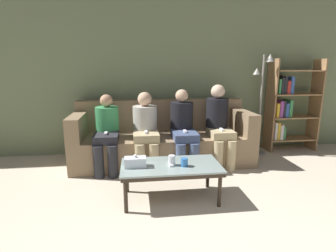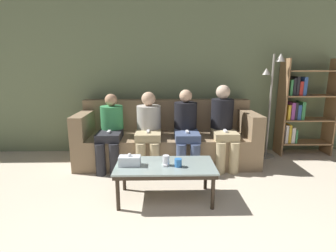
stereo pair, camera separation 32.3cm
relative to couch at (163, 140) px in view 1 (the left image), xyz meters
name	(u,v)px [view 1 (the left image)]	position (x,y,z in m)	size (l,w,h in m)	color
wall_back	(159,73)	(0.00, 0.51, 0.98)	(12.00, 0.06, 2.60)	#707F5B
couch	(163,140)	(0.00, 0.00, 0.00)	(2.56, 0.88, 0.89)	#897051
coffee_table	(171,168)	(-0.04, -1.20, 0.02)	(1.04, 0.54, 0.39)	#8C9E99
cup_near_left	(184,162)	(0.09, -1.26, 0.11)	(0.07, 0.07, 0.09)	#3372BF
cup_near_right	(172,160)	(-0.03, -1.22, 0.12)	(0.07, 0.07, 0.11)	silver
tissue_box	(135,162)	(-0.41, -1.21, 0.12)	(0.22, 0.12, 0.13)	silver
game_remote	(171,164)	(-0.04, -1.20, 0.08)	(0.04, 0.15, 0.02)	white
bookshelf	(287,106)	(2.12, 0.28, 0.42)	(0.82, 0.32, 1.52)	#9E754C
standing_lamp	(262,94)	(1.59, 0.14, 0.65)	(0.31, 0.26, 1.58)	gray
seated_person_left_end	(107,130)	(-0.79, -0.23, 0.22)	(0.31, 0.65, 1.02)	#28282D
seated_person_mid_left	(146,128)	(-0.26, -0.22, 0.24)	(0.34, 0.66, 1.05)	tan
seated_person_mid_right	(183,126)	(0.26, -0.23, 0.25)	(0.32, 0.70, 1.08)	#47567A
seated_person_right_end	(219,123)	(0.79, -0.21, 0.28)	(0.32, 0.63, 1.14)	tan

